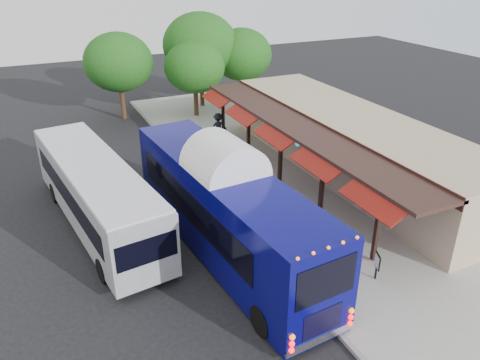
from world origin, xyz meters
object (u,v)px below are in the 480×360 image
city_bus (96,192)px  ped_b (204,159)px  coach_bus (225,206)px  ped_d (218,127)px  ped_a (311,249)px  sign_board (377,262)px  ped_c (222,175)px

city_bus → ped_b: size_ratio=7.70×
city_bus → coach_bus: bearing=-52.5°
ped_d → coach_bus: bearing=77.4°
coach_bus → ped_a: coach_bus is taller
ped_d → sign_board: ped_d is taller
ped_a → ped_c: (-0.59, 7.91, 0.11)m
ped_a → ped_b: bearing=107.4°
coach_bus → ped_d: (4.85, 12.53, -1.17)m
ped_c → city_bus: bearing=-2.7°
sign_board → ped_b: bearing=122.7°
ped_b → ped_d: (2.80, 4.63, 0.14)m
city_bus → ped_d: bearing=32.4°
city_bus → sign_board: (9.14, -9.02, -0.89)m
coach_bus → ped_a: 3.97m
coach_bus → ped_b: 8.27m
coach_bus → ped_d: bearing=64.1°
city_bus → ped_a: bearing=-52.3°
ped_a → sign_board: 2.63m
ped_b → sign_board: (2.49, -12.36, -0.04)m
ped_a → ped_b: size_ratio=0.95×
ped_c → ped_a: bearing=85.2°
ped_d → sign_board: bearing=97.5°
city_bus → ped_c: 6.78m
coach_bus → sign_board: bearing=-49.2°
ped_a → ped_b: 10.52m
ped_b → sign_board: bearing=83.9°
city_bus → ped_c: city_bus is taller
city_bus → sign_board: city_bus is taller
city_bus → ped_d: (9.46, 7.97, -0.72)m
ped_c → sign_board: 10.07m
city_bus → ped_a: city_bus is taller
ped_c → sign_board: bearing=95.0°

